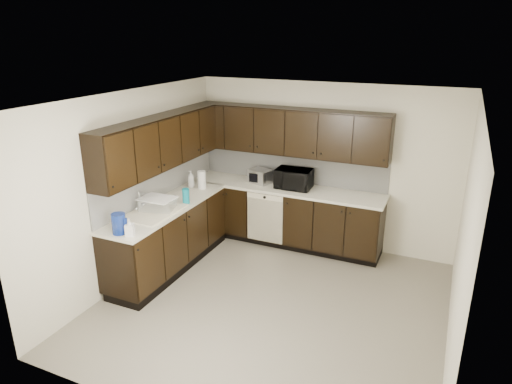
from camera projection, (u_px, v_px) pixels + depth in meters
floor at (272, 304)px, 5.62m from camera, size 4.00×4.00×0.00m
ceiling at (275, 100)px, 4.79m from camera, size 4.00×4.00×0.00m
wall_back at (323, 166)px, 6.93m from camera, size 4.00×0.02×2.50m
wall_left at (132, 187)px, 5.98m from camera, size 0.02×4.00×2.50m
wall_right at (464, 241)px, 4.43m from camera, size 0.02×4.00×2.50m
wall_front at (175, 298)px, 3.49m from camera, size 4.00×0.02×2.50m
lower_cabinets at (238, 227)px, 6.83m from camera, size 3.00×2.80×0.90m
countertop at (238, 195)px, 6.66m from camera, size 3.03×2.83×0.04m
backsplash at (231, 173)px, 6.84m from camera, size 3.00×2.80×0.48m
upper_cabinets at (234, 136)px, 6.50m from camera, size 3.00×2.80×0.70m
dishwasher at (265, 215)px, 6.92m from camera, size 0.58×0.04×0.78m
sink at (154, 217)px, 5.97m from camera, size 0.54×0.82×0.42m
microwave at (294, 179)px, 6.86m from camera, size 0.55×0.38×0.30m
soap_bottle_a at (130, 227)px, 5.25m from camera, size 0.13×0.13×0.21m
soap_bottle_b at (191, 179)px, 6.91m from camera, size 0.13×0.13×0.26m
toaster_oven at (261, 176)px, 7.12m from camera, size 0.40×0.35×0.21m
storage_bin at (158, 204)px, 6.02m from camera, size 0.50×0.42×0.17m
blue_pitcher at (119, 224)px, 5.31m from camera, size 0.20×0.20×0.25m
teal_tumbler at (186, 196)px, 6.24m from camera, size 0.11×0.11×0.21m
paper_towel_roll at (202, 180)px, 6.85m from camera, size 0.15×0.15×0.27m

